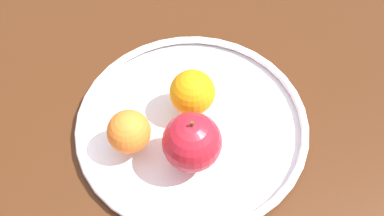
# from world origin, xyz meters

# --- Properties ---
(ground_plane) EXTENTS (1.57, 1.57, 0.04)m
(ground_plane) POSITION_xyz_m (0.00, 0.00, -0.02)
(ground_plane) COLOR #462310
(fruit_bowl) EXTENTS (0.35, 0.35, 0.02)m
(fruit_bowl) POSITION_xyz_m (0.00, 0.00, 0.01)
(fruit_bowl) COLOR silver
(fruit_bowl) RESTS_ON ground_plane
(apple) EXTENTS (0.08, 0.08, 0.09)m
(apple) POSITION_xyz_m (0.06, 0.03, 0.06)
(apple) COLOR red
(apple) RESTS_ON fruit_bowl
(orange_front_right) EXTENTS (0.07, 0.07, 0.07)m
(orange_front_right) POSITION_xyz_m (-0.02, -0.01, 0.05)
(orange_front_right) COLOR orange
(orange_front_right) RESTS_ON fruit_bowl
(orange_back_left) EXTENTS (0.06, 0.06, 0.06)m
(orange_back_left) POSITION_xyz_m (0.08, -0.06, 0.05)
(orange_back_left) COLOR orange
(orange_back_left) RESTS_ON fruit_bowl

